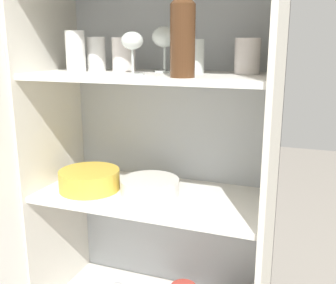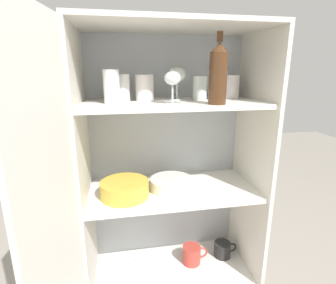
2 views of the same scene
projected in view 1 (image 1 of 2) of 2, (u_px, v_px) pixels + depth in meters
name	position (u px, v px, depth m)	size (l,w,h in m)	color
cupboard_back_panel	(171.00, 179.00, 1.58)	(0.83, 0.02, 1.47)	#B2B7BC
cupboard_side_left	(57.00, 182.00, 1.53)	(0.02, 0.41, 1.47)	silver
cupboard_side_right	(269.00, 212.00, 1.26)	(0.02, 0.41, 1.47)	silver
shelf_board_middle	(152.00, 196.00, 1.40)	(0.79, 0.38, 0.02)	white
shelf_board_upper	(151.00, 76.00, 1.30)	(0.79, 0.38, 0.02)	white
tumbler_glass_0	(96.00, 54.00, 1.38)	(0.07, 0.07, 0.12)	white
tumbler_glass_1	(124.00, 55.00, 1.36)	(0.08, 0.08, 0.12)	silver
tumbler_glass_2	(75.00, 51.00, 1.34)	(0.07, 0.07, 0.14)	white
tumbler_glass_3	(247.00, 56.00, 1.25)	(0.08, 0.08, 0.11)	silver
tumbler_glass_4	(194.00, 56.00, 1.27)	(0.07, 0.07, 0.11)	white
wine_glass_0	(165.00, 39.00, 1.31)	(0.09, 0.09, 0.15)	white
wine_glass_1	(132.00, 44.00, 1.19)	(0.07, 0.07, 0.13)	white
wine_bottle	(183.00, 33.00, 1.09)	(0.07, 0.07, 0.28)	#4C2D19
plate_stack_white	(150.00, 186.00, 1.39)	(0.21, 0.21, 0.05)	silver
mixing_bowl_large	(89.00, 179.00, 1.43)	(0.22, 0.22, 0.07)	gold
serving_spoon	(103.00, 283.00, 1.65)	(0.19, 0.07, 0.01)	silver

